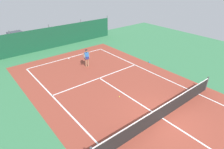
% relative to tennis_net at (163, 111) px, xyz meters
% --- Properties ---
extents(ground_plane, '(36.00, 36.00, 0.00)m').
position_rel_tennis_net_xyz_m(ground_plane, '(0.00, 0.00, -0.51)').
color(ground_plane, '#387A4C').
extents(court_surface, '(11.02, 26.60, 0.01)m').
position_rel_tennis_net_xyz_m(court_surface, '(0.00, 0.00, -0.51)').
color(court_surface, brown).
rests_on(court_surface, ground).
extents(tennis_net, '(10.12, 0.10, 1.10)m').
position_rel_tennis_net_xyz_m(tennis_net, '(0.00, 0.00, 0.00)').
color(tennis_net, black).
rests_on(tennis_net, ground).
extents(back_fence, '(16.30, 0.98, 2.70)m').
position_rel_tennis_net_xyz_m(back_fence, '(-0.00, 16.22, 0.16)').
color(back_fence, '#14472D').
rests_on(back_fence, ground).
extents(tennis_player, '(0.83, 0.66, 1.64)m').
position_rel_tennis_net_xyz_m(tennis_player, '(0.44, 8.93, 0.45)').
color(tennis_player, '#9E7051').
rests_on(tennis_player, ground).
extents(tennis_ball_near_player, '(0.07, 0.07, 0.07)m').
position_rel_tennis_net_xyz_m(tennis_ball_near_player, '(-0.53, 3.30, -0.48)').
color(tennis_ball_near_player, '#CCDB33').
rests_on(tennis_ball_near_player, ground).
extents(parked_car, '(2.21, 4.30, 1.68)m').
position_rel_tennis_net_xyz_m(parked_car, '(-2.84, 18.68, 0.33)').
color(parked_car, navy).
rests_on(parked_car, ground).
extents(water_bottle, '(0.08, 0.08, 0.24)m').
position_rel_tennis_net_xyz_m(water_bottle, '(5.48, 5.80, -0.39)').
color(water_bottle, '#338CD8').
rests_on(water_bottle, ground).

